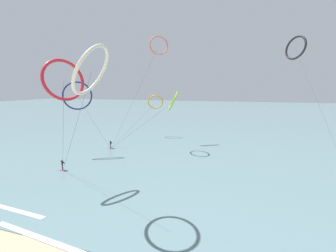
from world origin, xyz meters
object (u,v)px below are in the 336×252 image
at_px(surfer_magenta, 62,166).
at_px(kite_navy, 77,96).
at_px(kite_amber, 155,102).
at_px(surfer_violet, 111,145).
at_px(kite_charcoal, 296,48).
at_px(kite_crimson, 64,80).
at_px(kite_lime, 173,101).
at_px(kite_coral, 159,45).
at_px(kite_ivory, 91,70).

distance_m(surfer_magenta, kite_navy, 12.53).
relative_size(kite_navy, kite_amber, 0.86).
relative_size(surfer_violet, kite_charcoal, 0.05).
relative_size(surfer_magenta, kite_charcoal, 0.05).
relative_size(kite_navy, kite_charcoal, 0.40).
xyz_separation_m(kite_crimson, kite_charcoal, (28.30, 27.59, 6.45)).
distance_m(kite_crimson, kite_lime, 20.77).
bearing_deg(kite_navy, surfer_magenta, -102.34).
height_order(kite_crimson, kite_coral, kite_coral).
bearing_deg(kite_lime, surfer_magenta, -57.63).
bearing_deg(surfer_violet, kite_crimson, -11.07).
relative_size(surfer_magenta, kite_navy, 0.13).
xyz_separation_m(kite_lime, kite_coral, (-5.31, 7.12, 11.39)).
relative_size(kite_crimson, kite_amber, 0.99).
bearing_deg(kite_crimson, surfer_magenta, 74.68).
xyz_separation_m(surfer_magenta, kite_ivory, (11.92, -8.46, 12.58)).
relative_size(kite_ivory, kite_charcoal, 0.47).
bearing_deg(kite_coral, kite_lime, -85.57).
height_order(surfer_violet, kite_ivory, kite_ivory).
xyz_separation_m(kite_navy, kite_amber, (7.07, 19.26, -2.09)).
bearing_deg(kite_lime, surfer_violet, -98.07).
height_order(kite_crimson, kite_charcoal, kite_charcoal).
relative_size(kite_lime, kite_charcoal, 0.42).
xyz_separation_m(kite_lime, kite_amber, (-7.86, 11.65, -0.96)).
xyz_separation_m(kite_coral, kite_ivory, (4.88, -30.52, -7.52)).
distance_m(kite_crimson, kite_coral, 27.61).
distance_m(kite_navy, kite_crimson, 14.13).
distance_m(surfer_violet, kite_navy, 11.57).
distance_m(surfer_violet, kite_lime, 15.17).
height_order(kite_coral, kite_charcoal, kite_coral).
bearing_deg(kite_crimson, kite_coral, 20.14).
distance_m(surfer_magenta, surfer_violet, 12.79).
bearing_deg(kite_amber, kite_navy, 51.05).
distance_m(kite_amber, kite_charcoal, 31.09).
height_order(kite_navy, kite_crimson, kite_crimson).
xyz_separation_m(surfer_violet, kite_lime, (12.23, 2.15, 8.71)).
relative_size(surfer_violet, kite_lime, 0.12).
distance_m(kite_navy, kite_amber, 20.62).
bearing_deg(surfer_violet, kite_navy, -53.90).
bearing_deg(kite_navy, kite_charcoal, -7.82).
bearing_deg(surfer_magenta, kite_navy, 152.23).
bearing_deg(kite_charcoal, kite_lime, -106.39).
bearing_deg(kite_coral, kite_ivory, -113.21).
xyz_separation_m(kite_navy, kite_crimson, (7.76, -11.60, 2.17)).
bearing_deg(kite_amber, kite_ivory, 83.17).
bearing_deg(surfer_magenta, kite_ivory, 7.48).
relative_size(surfer_violet, kite_navy, 0.13).
relative_size(surfer_violet, kite_amber, 0.11).
xyz_separation_m(kite_navy, kite_lime, (14.93, 7.61, -1.13)).
xyz_separation_m(surfer_violet, kite_crimson, (5.07, -17.06, 12.01)).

